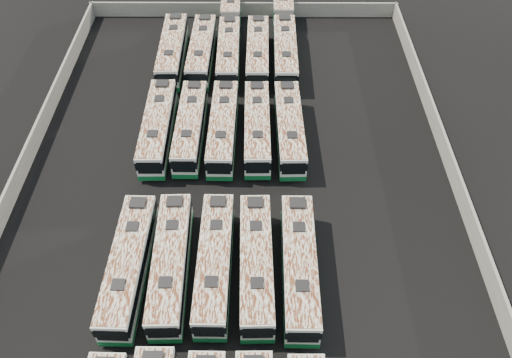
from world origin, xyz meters
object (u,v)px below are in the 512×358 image
Objects in this scene: bus_midfront_left at (171,263)px; bus_back_left at (202,51)px; bus_midfront_right at (256,263)px; bus_midback_far_right at (289,128)px; bus_midback_far_left at (158,127)px; bus_midback_left at (190,127)px; bus_back_right at (258,52)px; bus_midfront_center at (215,262)px; bus_back_far_left at (173,51)px; bus_back_far_right at (284,37)px; bus_midback_center at (223,128)px; bus_back_center at (229,38)px; bus_midfront_far_right at (299,266)px; bus_midback_right at (257,128)px; bus_midfront_far_left at (129,265)px.

bus_back_left is (0.10, 32.38, 0.01)m from bus_midfront_left.
bus_back_left is at bearing 101.36° from bus_midfront_right.
bus_midback_far_right is at bearing 77.21° from bus_midfront_right.
bus_midback_far_left is (-3.54, 17.56, 0.02)m from bus_midfront_left.
bus_back_right is at bearing 63.70° from bus_midback_left.
bus_midfront_center is at bearing -82.41° from bus_back_left.
bus_back_far_right is at bearing 12.12° from bus_back_far_left.
bus_midback_center is 0.99× the size of bus_back_left.
bus_back_center is 0.96× the size of bus_back_far_right.
bus_back_right is (11.09, -0.22, -0.04)m from bus_back_far_left.
bus_midfront_far_right is at bearing -2.72° from bus_midfront_left.
bus_midback_left is 18.35m from bus_back_center.
bus_back_far_right is (10.97, 18.14, 0.08)m from bus_midback_left.
bus_midback_left is 16.30m from bus_back_right.
bus_midback_right is (7.38, 17.55, -0.03)m from bus_midfront_left.
bus_midback_center reaches higher than bus_midfront_center.
bus_midfront_center is at bearing -90.34° from bus_back_center.
bus_midback_far_left is 23.30m from bus_back_far_right.
bus_midfront_far_right reaches higher than bus_midfront_far_left.
bus_back_far_left reaches higher than bus_midfront_far_right.
bus_back_far_left reaches higher than bus_midfront_left.
bus_midfront_far_left is 1.02× the size of bus_midback_right.
bus_midfront_left is 0.99× the size of bus_midback_far_left.
bus_midback_center is at bearing -103.86° from bus_back_right.
bus_midback_far_right is (3.55, -0.08, 0.02)m from bus_midback_right.
bus_midback_right is (0.02, 17.57, -0.02)m from bus_midfront_right.
bus_midback_far_left is at bearing -90.28° from bus_back_far_left.
bus_midback_center is 15.32m from bus_back_left.
bus_midback_left is at bearing 178.60° from bus_midback_right.
bus_back_far_right reaches higher than bus_midback_left.
bus_midback_center is 1.00× the size of bus_midback_far_right.
bus_back_far_right reaches higher than bus_midback_center.
bus_back_far_left is at bearing -179.06° from bus_back_left.
bus_midback_left is at bearing -101.86° from bus_back_center.
bus_midback_center reaches higher than bus_midfront_right.
bus_midfront_far_left is at bearing -122.30° from bus_midback_right.
bus_midfront_far_left reaches higher than bus_midback_right.
bus_midback_center is 7.30m from bus_midback_far_right.
bus_midfront_left is 1.01× the size of bus_midfront_right.
bus_midfront_far_left is 22.88m from bus_midback_far_right.
bus_midfront_left reaches higher than bus_midback_left.
bus_midfront_far_left is 1.01× the size of bus_midback_center.
bus_midfront_center is 0.99× the size of bus_midback_center.
bus_midfront_far_right is at bearing -83.05° from bus_back_right.
bus_back_right reaches higher than bus_midback_far_right.
bus_back_far_left is at bearing 114.79° from bus_midfront_far_right.
bus_back_center is (3.57, 18.00, 0.00)m from bus_midback_left.
bus_midback_center is at bearing -64.73° from bus_back_far_left.
bus_back_far_left is (-7.32, 14.92, 0.06)m from bus_midback_center.
bus_midback_right is at bearing -89.55° from bus_back_right.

